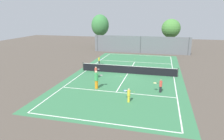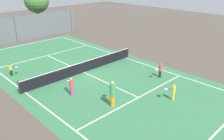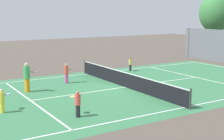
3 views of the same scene
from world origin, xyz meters
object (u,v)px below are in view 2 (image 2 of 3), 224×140
Objects in this scene: player_0 at (11,69)px; tennis_ball_6 at (34,51)px; tennis_ball_3 at (47,77)px; player_3 at (160,70)px; player_4 at (173,92)px; player_2 at (112,93)px; tennis_ball_1 at (90,79)px; tennis_ball_4 at (20,85)px; tennis_ball_5 at (37,56)px; ball_crate at (90,61)px; player_1 at (72,86)px; tennis_ball_0 at (45,43)px; tennis_ball_2 at (149,88)px.

player_0 reaches higher than tennis_ball_6.
tennis_ball_6 is (2.65, 7.56, 0.00)m from tennis_ball_3.
player_3 is 3.81m from player_4.
tennis_ball_6 is at bearing 106.96° from player_3.
player_3 is at bearing 4.67° from player_2.
tennis_ball_4 is (-4.70, 3.11, 0.00)m from tennis_ball_1.
player_4 is 18.31× the size of tennis_ball_5.
tennis_ball_3 is at bearing 130.64° from tennis_ball_1.
ball_crate is at bearing 51.61° from tennis_ball_1.
player_3 reaches higher than player_0.
tennis_ball_5 is at bearing 92.66° from tennis_ball_1.
tennis_ball_4 is (-9.24, 6.92, -0.63)m from player_3.
tennis_ball_5 is (-2.40, 15.24, -0.60)m from player_4.
tennis_ball_3 is 1.00× the size of tennis_ball_6.
tennis_ball_3 is 1.00× the size of tennis_ball_5.
player_3 is at bearing -72.82° from ball_crate.
player_3 is at bearing -43.68° from tennis_ball_3.
player_0 is 16.99× the size of tennis_ball_1.
player_1 is 7.20m from player_4.
ball_crate reaches higher than tennis_ball_4.
tennis_ball_5 is at bearing 117.02° from ball_crate.
tennis_ball_0 is at bearing 96.19° from player_3.
tennis_ball_2 is (-2.35, -0.65, -0.63)m from player_3.
player_2 is (2.79, -9.67, 0.36)m from player_0.
player_0 is at bearing 81.64° from tennis_ball_4.
player_2 is 27.77× the size of tennis_ball_6.
tennis_ball_4 is 1.00× the size of tennis_ball_6.
tennis_ball_5 is at bearing 84.77° from player_2.
player_0 is 10.06m from tennis_ball_0.
tennis_ball_0 is 1.00× the size of tennis_ball_3.
ball_crate is 3.89m from tennis_ball_1.
tennis_ball_4 is (-2.25, 0.25, 0.00)m from tennis_ball_3.
tennis_ball_0 and tennis_ball_2 have the same top height.
ball_crate reaches higher than tennis_ball_6.
tennis_ball_3 is at bearing -118.71° from tennis_ball_0.
player_4 is 18.31× the size of tennis_ball_2.
tennis_ball_6 is at bearing 72.23° from tennis_ball_5.
tennis_ball_1 is at bearing 106.74° from player_4.
player_1 is at bearing 146.07° from tennis_ball_2.
player_1 reaches higher than player_4.
player_4 reaches higher than player_0.
ball_crate is (0.41, 9.72, -0.45)m from player_4.
player_0 reaches higher than tennis_ball_1.
player_0 is 6.84m from tennis_ball_6.
player_3 is at bearing -36.85° from tennis_ball_4.
player_2 is 7.29m from tennis_ball_3.
tennis_ball_1 and tennis_ball_4 have the same top height.
player_4 is 10.54m from tennis_ball_3.
tennis_ball_4 is (-6.71, 9.78, -0.60)m from player_4.
tennis_ball_5 is (-2.59, 13.03, 0.00)m from tennis_ball_2.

